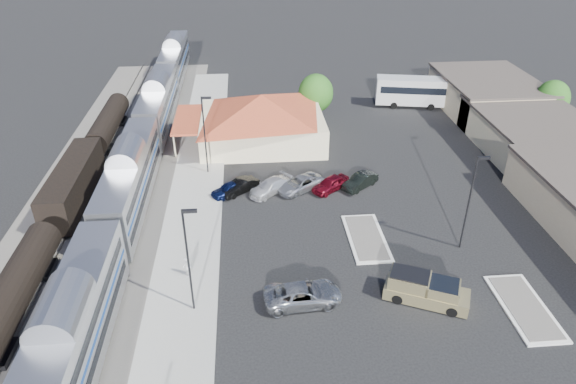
{
  "coord_description": "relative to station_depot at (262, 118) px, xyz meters",
  "views": [
    {
      "loc": [
        -6.43,
        -35.47,
        27.33
      ],
      "look_at": [
        -2.81,
        6.25,
        2.8
      ],
      "focal_mm": 32.0,
      "sensor_mm": 36.0,
      "label": 1
    }
  ],
  "objects": [
    {
      "name": "pickup_truck",
      "position": [
        11.32,
        -30.49,
        -2.1
      ],
      "size": [
        6.7,
        4.74,
        2.18
      ],
      "rotation": [
        0.0,
        0.0,
        1.14
      ],
      "color": "tan",
      "rests_on": "ground"
    },
    {
      "name": "parked_car_f",
      "position": [
        9.9,
        -12.66,
        -2.39
      ],
      "size": [
        4.48,
        4.06,
        1.48
      ],
      "primitive_type": "imported",
      "rotation": [
        0.0,
        0.0,
        -0.89
      ],
      "color": "black",
      "rests_on": "ground"
    },
    {
      "name": "tree_depot",
      "position": [
        7.56,
        6.0,
        0.89
      ],
      "size": [
        4.71,
        4.71,
        6.63
      ],
      "color": "#382314",
      "rests_on": "ground"
    },
    {
      "name": "freight_cars",
      "position": [
        -19.44,
        -13.04,
        -1.21
      ],
      "size": [
        2.8,
        46.0,
        4.0
      ],
      "color": "black",
      "rests_on": "ground"
    },
    {
      "name": "railbed",
      "position": [
        -16.44,
        -16.0,
        -3.07
      ],
      "size": [
        16.0,
        100.0,
        0.12
      ],
      "primitive_type": "cube",
      "color": "#4C4944",
      "rests_on": "ground"
    },
    {
      "name": "traffic_island_north",
      "position": [
        18.56,
        -32.0,
        -3.03
      ],
      "size": [
        3.3,
        7.5,
        0.21
      ],
      "color": "silver",
      "rests_on": "ground"
    },
    {
      "name": "parked_car_c",
      "position": [
        0.3,
        -12.96,
        -2.4
      ],
      "size": [
        5.16,
        4.77,
        1.45
      ],
      "primitive_type": "imported",
      "rotation": [
        0.0,
        0.0,
        -0.88
      ],
      "color": "silver",
      "rests_on": "ground"
    },
    {
      "name": "lamp_lot",
      "position": [
        16.66,
        -24.0,
        2.21
      ],
      "size": [
        1.08,
        0.25,
        9.0
      ],
      "color": "black",
      "rests_on": "ground"
    },
    {
      "name": "station_depot",
      "position": [
        0.0,
        0.0,
        0.0
      ],
      "size": [
        18.35,
        12.24,
        6.2
      ],
      "color": "beige",
      "rests_on": "ground"
    },
    {
      "name": "parked_car_e",
      "position": [
        6.7,
        -12.96,
        -2.38
      ],
      "size": [
        4.63,
        4.05,
        1.51
      ],
      "primitive_type": "imported",
      "rotation": [
        0.0,
        0.0,
        -0.94
      ],
      "color": "maroon",
      "rests_on": "ground"
    },
    {
      "name": "buildings_east",
      "position": [
        32.56,
        -9.72,
        -0.86
      ],
      "size": [
        14.4,
        51.4,
        4.8
      ],
      "color": "#C6B28C",
      "rests_on": "ground"
    },
    {
      "name": "traffic_island_south",
      "position": [
        8.56,
        -22.0,
        -3.03
      ],
      "size": [
        3.3,
        7.5,
        0.21
      ],
      "color": "silver",
      "rests_on": "ground"
    },
    {
      "name": "coach_bus",
      "position": [
        23.77,
        10.2,
        -0.68
      ],
      "size": [
        13.54,
        5.44,
        4.25
      ],
      "rotation": [
        0.0,
        0.0,
        1.37
      ],
      "color": "silver",
      "rests_on": "ground"
    },
    {
      "name": "platform",
      "position": [
        -7.44,
        -18.0,
        -3.04
      ],
      "size": [
        5.5,
        92.0,
        0.18
      ],
      "primitive_type": "cube",
      "color": "gray",
      "rests_on": "ground"
    },
    {
      "name": "lamp_plat_s",
      "position": [
        -6.34,
        -30.0,
        2.21
      ],
      "size": [
        1.08,
        0.25,
        9.0
      ],
      "color": "black",
      "rests_on": "ground"
    },
    {
      "name": "suv",
      "position": [
        1.87,
        -29.93,
        -2.29
      ],
      "size": [
        6.26,
        3.28,
        1.68
      ],
      "primitive_type": "imported",
      "rotation": [
        0.0,
        0.0,
        1.65
      ],
      "color": "#9A9DA1",
      "rests_on": "ground"
    },
    {
      "name": "lamp_plat_n",
      "position": [
        -6.34,
        -8.0,
        2.21
      ],
      "size": [
        1.08,
        0.25,
        9.0
      ],
      "color": "black",
      "rests_on": "ground"
    },
    {
      "name": "ground",
      "position": [
        4.56,
        -24.0,
        -3.13
      ],
      "size": [
        280.0,
        280.0,
        0.0
      ],
      "primitive_type": "plane",
      "color": "black",
      "rests_on": "ground"
    },
    {
      "name": "parked_car_d",
      "position": [
        3.5,
        -12.66,
        -2.39
      ],
      "size": [
        5.83,
        4.96,
        1.49
      ],
      "primitive_type": "imported",
      "rotation": [
        0.0,
        0.0,
        -1.0
      ],
      "color": "#92959A",
      "rests_on": "ground"
    },
    {
      "name": "tree_east_c",
      "position": [
        38.56,
        2.0,
        0.63
      ],
      "size": [
        4.41,
        4.41,
        6.21
      ],
      "color": "#382314",
      "rests_on": "ground"
    },
    {
      "name": "person_b",
      "position": [
        -7.23,
        -26.11,
        -2.07
      ],
      "size": [
        0.82,
        0.97,
        1.76
      ],
      "primitive_type": "imported",
      "rotation": [
        0.0,
        0.0,
        -1.38
      ],
      "color": "white",
      "rests_on": "platform"
    },
    {
      "name": "parked_car_a",
      "position": [
        -3.94,
        -12.96,
        -2.44
      ],
      "size": [
        4.28,
        3.58,
        1.38
      ],
      "primitive_type": "imported",
      "rotation": [
        0.0,
        0.0,
        -0.99
      ],
      "color": "#0D1741",
      "rests_on": "ground"
    },
    {
      "name": "parked_car_b",
      "position": [
        -2.9,
        -12.66,
        -2.41
      ],
      "size": [
        4.39,
        3.84,
        1.44
      ],
      "primitive_type": "imported",
      "rotation": [
        0.0,
        0.0,
        -0.92
      ],
      "color": "black",
      "rests_on": "ground"
    },
    {
      "name": "passenger_train",
      "position": [
        -13.44,
        -14.56,
        -0.26
      ],
      "size": [
        3.0,
        104.0,
        5.55
      ],
      "color": "silver",
      "rests_on": "ground"
    }
  ]
}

